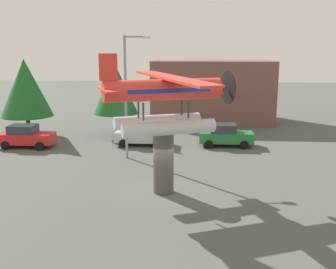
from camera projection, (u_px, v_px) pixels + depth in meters
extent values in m
plane|color=#4C514C|center=(163.00, 192.00, 21.84)|extent=(140.00, 140.00, 0.00)
cylinder|color=#4C4742|center=(163.00, 162.00, 21.48)|extent=(1.10, 1.10, 3.38)
cylinder|color=silver|center=(169.00, 128.00, 20.12)|extent=(4.69, 2.51, 0.70)
cylinder|color=#333338|center=(188.00, 109.00, 20.78)|extent=(0.13, 0.13, 0.90)
cylinder|color=#333338|center=(143.00, 112.00, 20.04)|extent=(0.13, 0.13, 0.90)
cylinder|color=silver|center=(158.00, 121.00, 21.97)|extent=(4.69, 2.51, 0.70)
cylinder|color=#333338|center=(182.00, 107.00, 21.70)|extent=(0.13, 0.13, 0.90)
cylinder|color=#333338|center=(138.00, 109.00, 20.97)|extent=(0.13, 0.13, 0.90)
cylinder|color=red|center=(163.00, 90.00, 20.66)|extent=(6.14, 3.42, 1.10)
cube|color=#193399|center=(167.00, 90.00, 20.72)|extent=(4.44, 2.74, 0.20)
cone|color=#262628|center=(221.00, 88.00, 21.65)|extent=(0.99, 1.08, 0.88)
cylinder|color=black|center=(228.00, 88.00, 21.77)|extent=(0.74, 1.67, 1.80)
cube|color=red|center=(171.00, 78.00, 20.65)|extent=(5.05, 10.01, 0.12)
cube|color=red|center=(109.00, 90.00, 19.79)|extent=(1.73, 2.85, 0.10)
cube|color=red|center=(108.00, 67.00, 19.55)|extent=(0.88, 0.46, 1.30)
cube|color=red|center=(27.00, 138.00, 31.44)|extent=(4.20, 1.70, 0.80)
cube|color=#2D333D|center=(23.00, 129.00, 31.30)|extent=(2.00, 1.56, 0.64)
cylinder|color=black|center=(39.00, 146.00, 30.54)|extent=(0.64, 0.22, 0.64)
cylinder|color=black|center=(48.00, 141.00, 32.29)|extent=(0.64, 0.22, 0.64)
cylinder|color=black|center=(5.00, 146.00, 30.75)|extent=(0.64, 0.22, 0.64)
cylinder|color=black|center=(16.00, 140.00, 32.51)|extent=(0.64, 0.22, 0.64)
cube|color=silver|center=(142.00, 136.00, 32.09)|extent=(4.20, 1.70, 0.80)
cube|color=#2D333D|center=(138.00, 127.00, 31.95)|extent=(2.00, 1.56, 0.64)
cylinder|color=black|center=(157.00, 144.00, 31.19)|extent=(0.64, 0.22, 0.64)
cylinder|color=black|center=(160.00, 139.00, 32.94)|extent=(0.64, 0.22, 0.64)
cylinder|color=black|center=(123.00, 143.00, 31.40)|extent=(0.64, 0.22, 0.64)
cylinder|color=black|center=(127.00, 138.00, 33.15)|extent=(0.64, 0.22, 0.64)
cube|color=#237A38|center=(226.00, 137.00, 31.81)|extent=(4.20, 1.70, 0.80)
cube|color=#2D333D|center=(223.00, 128.00, 31.68)|extent=(2.00, 1.56, 0.64)
cylinder|color=black|center=(244.00, 145.00, 30.92)|extent=(0.64, 0.22, 0.64)
cylinder|color=black|center=(242.00, 140.00, 32.67)|extent=(0.64, 0.22, 0.64)
cylinder|color=black|center=(209.00, 144.00, 31.13)|extent=(0.64, 0.22, 0.64)
cylinder|color=black|center=(209.00, 139.00, 32.88)|extent=(0.64, 0.22, 0.64)
cylinder|color=gray|center=(126.00, 98.00, 27.65)|extent=(0.18, 0.18, 8.44)
cylinder|color=gray|center=(136.00, 37.00, 26.70)|extent=(1.60, 0.12, 0.12)
cube|color=silver|center=(147.00, 37.00, 26.66)|extent=(0.50, 0.28, 0.20)
cube|color=brown|center=(212.00, 91.00, 42.34)|extent=(12.27, 6.91, 6.31)
cylinder|color=brown|center=(28.00, 126.00, 35.15)|extent=(0.36, 0.36, 1.80)
cone|color=#1E6028|center=(25.00, 88.00, 34.43)|extent=(4.41, 4.41, 4.90)
cylinder|color=brown|center=(116.00, 125.00, 35.42)|extent=(0.36, 0.36, 1.98)
cone|color=#1E6028|center=(115.00, 89.00, 34.75)|extent=(3.85, 3.85, 4.28)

